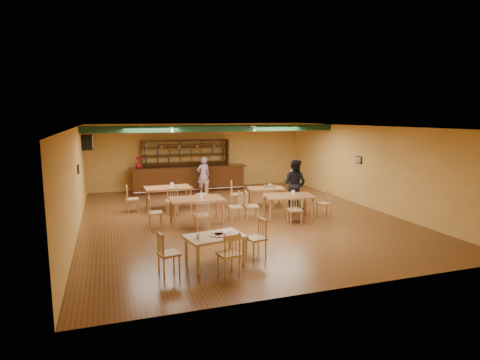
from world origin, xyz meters
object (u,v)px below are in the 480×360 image
object	(u,v)px
bar_counter	(189,179)
dining_table_d	(288,207)
near_table	(215,250)
patron_bar	(204,176)
patron_right_a	(295,184)
dining_table_a	(168,198)
dining_table_c	(197,211)
dining_table_b	(266,197)

from	to	relation	value
bar_counter	dining_table_d	bearing A→B (deg)	-69.58
near_table	patron_bar	xyz separation A→B (m)	(1.69, 8.31, 0.46)
bar_counter	near_table	world-z (taller)	bar_counter
patron_right_a	dining_table_a	bearing A→B (deg)	37.36
dining_table_c	patron_right_a	xyz separation A→B (m)	(3.84, 0.94, 0.50)
bar_counter	dining_table_b	world-z (taller)	bar_counter
dining_table_a	patron_bar	world-z (taller)	patron_bar
dining_table_a	dining_table_d	bearing A→B (deg)	-36.81
dining_table_a	dining_table_c	world-z (taller)	dining_table_c
dining_table_d	near_table	bearing A→B (deg)	-126.37
dining_table_a	dining_table_c	xyz separation A→B (m)	(0.54, -2.30, 0.00)
dining_table_d	patron_right_a	size ratio (longest dim) A/B	0.86
dining_table_b	near_table	distance (m)	6.31
dining_table_c	dining_table_a	bearing A→B (deg)	103.99
dining_table_b	near_table	xyz separation A→B (m)	(-3.39, -5.32, 0.01)
bar_counter	patron_right_a	xyz separation A→B (m)	(2.98, -4.62, 0.34)
dining_table_a	patron_bar	bearing A→B (deg)	51.25
dining_table_c	dining_table_d	world-z (taller)	dining_table_c
dining_table_c	bar_counter	bearing A→B (deg)	81.97
dining_table_b	bar_counter	bearing A→B (deg)	132.41
patron_bar	patron_right_a	world-z (taller)	patron_right_a
dining_table_b	dining_table_a	bearing A→B (deg)	-176.18
bar_counter	dining_table_a	xyz separation A→B (m)	(-1.40, -3.26, -0.16)
dining_table_c	near_table	distance (m)	3.60
dining_table_d	patron_bar	bearing A→B (deg)	117.80
dining_table_d	patron_bar	size ratio (longest dim) A/B	0.98
dining_table_d	patron_right_a	world-z (taller)	patron_right_a
near_table	patron_right_a	distance (m)	6.19
dining_table_b	patron_bar	bearing A→B (deg)	132.16
dining_table_d	patron_right_a	distance (m)	1.55
bar_counter	dining_table_c	world-z (taller)	bar_counter
patron_bar	patron_right_a	xyz separation A→B (m)	(2.49, -3.80, 0.11)
near_table	patron_bar	size ratio (longest dim) A/B	0.80
near_table	dining_table_b	bearing A→B (deg)	46.46
dining_table_a	dining_table_b	distance (m)	3.62
dining_table_c	patron_bar	size ratio (longest dim) A/B	1.03
bar_counter	dining_table_b	xyz separation A→B (m)	(2.18, -3.82, -0.23)
dining_table_a	dining_table_b	xyz separation A→B (m)	(3.58, -0.56, -0.07)
dining_table_b	patron_right_a	distance (m)	1.27
dining_table_a	dining_table_d	xyz separation A→B (m)	(3.57, -2.57, -0.02)
bar_counter	dining_table_a	bearing A→B (deg)	-113.16
near_table	patron_bar	world-z (taller)	patron_bar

